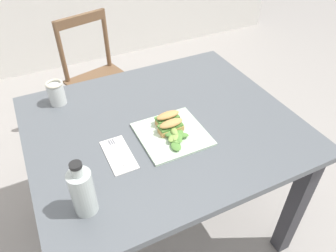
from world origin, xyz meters
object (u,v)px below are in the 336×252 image
Objects in this scene: plate_lunch at (172,134)px; bottle_cold_brew at (83,194)px; chair_wooden_far at (100,81)px; sandwich_half_front at (171,126)px; fork_on_napkin at (117,151)px; dining_table at (163,143)px; sandwich_half_back at (168,118)px; mason_jar_iced_tea at (57,94)px.

plate_lunch is 0.47m from bottle_cold_brew.
chair_wooden_far is 8.00× the size of sandwich_half_front.
plate_lunch is 0.04m from sandwich_half_front.
bottle_cold_brew reaches higher than fork_on_napkin.
chair_wooden_far reaches higher than dining_table.
bottle_cold_brew reaches higher than sandwich_half_back.
mason_jar_iced_tea is (-0.38, 0.35, 0.17)m from dining_table.
mason_jar_iced_tea is (-0.38, 0.44, 0.05)m from plate_lunch.
sandwich_half_back is (0.01, 0.05, 0.00)m from sandwich_half_front.
chair_wooden_far is 3.20× the size of plate_lunch.
bottle_cold_brew is 1.90× the size of mason_jar_iced_tea.
chair_wooden_far is at bearing 79.39° from fork_on_napkin.
bottle_cold_brew reaches higher than dining_table.
sandwich_half_front is 0.24m from fork_on_napkin.
sandwich_half_front reaches higher than dining_table.
plate_lunch is (0.05, -1.03, 0.30)m from chair_wooden_far.
bottle_cold_brew reaches higher than mason_jar_iced_tea.
sandwich_half_front is 0.51× the size of bottle_cold_brew.
sandwich_half_front is at bearing -87.53° from dining_table.
bottle_cold_brew is 0.65m from mason_jar_iced_tea.
fork_on_napkin is (-0.19, -1.03, 0.30)m from chair_wooden_far.
mason_jar_iced_tea is at bearing -119.39° from chair_wooden_far.
fork_on_napkin is at bearing -165.66° from sandwich_half_back.
sandwich_half_front is at bearing 85.01° from plate_lunch.
bottle_cold_brew is at bearing -129.92° from fork_on_napkin.
sandwich_half_front is 0.97× the size of mason_jar_iced_tea.
mason_jar_iced_tea is at bearing 131.73° from sandwich_half_front.
sandwich_half_back is 0.51× the size of bottle_cold_brew.
fork_on_napkin is at bearing 178.97° from plate_lunch.
plate_lunch is at bearing -94.99° from sandwich_half_front.
dining_table is 0.18m from sandwich_half_front.
chair_wooden_far is at bearing 60.61° from mason_jar_iced_tea.
chair_wooden_far is 1.34m from bottle_cold_brew.
chair_wooden_far is 1.02m from sandwich_half_back.
bottle_cold_brew is (-0.41, -0.30, 0.20)m from dining_table.
sandwich_half_front reaches higher than plate_lunch.
dining_table is at bearing 35.66° from bottle_cold_brew.
mason_jar_iced_tea is (-0.14, 0.44, 0.05)m from fork_on_napkin.
plate_lunch is 0.08m from sandwich_half_back.
dining_table is at bearing 92.47° from sandwich_half_front.
bottle_cold_brew is (-0.42, -0.20, 0.07)m from plate_lunch.
chair_wooden_far is 0.76m from mason_jar_iced_tea.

